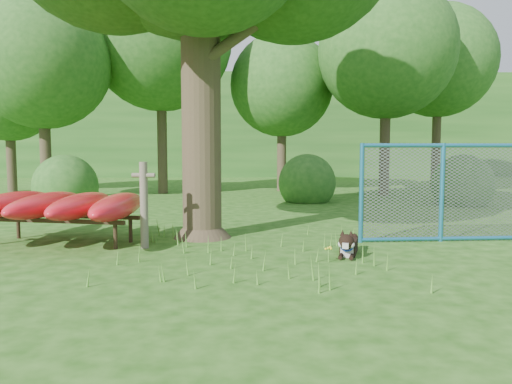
{
  "coord_description": "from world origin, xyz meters",
  "views": [
    {
      "loc": [
        0.01,
        -6.58,
        1.69
      ],
      "look_at": [
        0.2,
        1.2,
        1.0
      ],
      "focal_mm": 35.0,
      "sensor_mm": 36.0,
      "label": 1
    }
  ],
  "objects": [
    {
      "name": "ground",
      "position": [
        0.0,
        0.0,
        0.0
      ],
      "size": [
        80.0,
        80.0,
        0.0
      ],
      "primitive_type": "plane",
      "color": "#1C4C0F",
      "rests_on": "ground"
    },
    {
      "name": "wooden_post",
      "position": [
        -1.67,
        1.79,
        0.77
      ],
      "size": [
        0.4,
        0.15,
        1.46
      ],
      "rotation": [
        0.0,
        0.0,
        -0.12
      ],
      "color": "brown",
      "rests_on": "ground"
    },
    {
      "name": "kayak_rack",
      "position": [
        -3.18,
        2.23,
        0.68
      ],
      "size": [
        2.82,
        3.02,
        0.89
      ],
      "rotation": [
        0.0,
        0.0,
        -0.2
      ],
      "color": "black",
      "rests_on": "ground"
    },
    {
      "name": "husky_dog",
      "position": [
        1.65,
        1.1,
        0.16
      ],
      "size": [
        0.49,
        0.98,
        0.46
      ],
      "rotation": [
        0.0,
        0.0,
        -0.3
      ],
      "color": "black",
      "rests_on": "ground"
    },
    {
      "name": "fence_section",
      "position": [
        3.57,
        2.26,
        0.89
      ],
      "size": [
        3.04,
        0.23,
        2.96
      ],
      "rotation": [
        0.0,
        0.0,
        0.05
      ],
      "color": "teal",
      "rests_on": "ground"
    },
    {
      "name": "wildflower_clump",
      "position": [
        1.26,
        0.66,
        0.19
      ],
      "size": [
        0.11,
        0.1,
        0.24
      ],
      "rotation": [
        0.0,
        0.0,
        0.41
      ],
      "color": "#559430",
      "rests_on": "ground"
    },
    {
      "name": "bg_tree_a",
      "position": [
        -6.5,
        10.0,
        4.48
      ],
      "size": [
        4.4,
        4.4,
        6.7
      ],
      "color": "#382D1E",
      "rests_on": "ground"
    },
    {
      "name": "bg_tree_b",
      "position": [
        -3.0,
        12.0,
        5.61
      ],
      "size": [
        5.2,
        5.2,
        8.22
      ],
      "color": "#382D1E",
      "rests_on": "ground"
    },
    {
      "name": "bg_tree_c",
      "position": [
        1.5,
        13.0,
        4.11
      ],
      "size": [
        4.0,
        4.0,
        6.12
      ],
      "color": "#382D1E",
      "rests_on": "ground"
    },
    {
      "name": "bg_tree_d",
      "position": [
        5.0,
        11.0,
        5.08
      ],
      "size": [
        4.8,
        4.8,
        7.5
      ],
      "color": "#382D1E",
      "rests_on": "ground"
    },
    {
      "name": "bg_tree_e",
      "position": [
        8.0,
        14.0,
        5.23
      ],
      "size": [
        4.6,
        4.6,
        7.55
      ],
      "color": "#382D1E",
      "rests_on": "ground"
    },
    {
      "name": "bg_tree_f",
      "position": [
        -9.0,
        13.0,
        3.73
      ],
      "size": [
        3.6,
        3.6,
        5.55
      ],
      "color": "#382D1E",
      "rests_on": "ground"
    },
    {
      "name": "shrub_left",
      "position": [
        -5.0,
        7.5,
        0.0
      ],
      "size": [
        1.8,
        1.8,
        1.8
      ],
      "primitive_type": "sphere",
      "color": "#24581C",
      "rests_on": "ground"
    },
    {
      "name": "shrub_right",
      "position": [
        6.5,
        8.0,
        0.0
      ],
      "size": [
        1.8,
        1.8,
        1.8
      ],
      "primitive_type": "sphere",
      "color": "#24581C",
      "rests_on": "ground"
    },
    {
      "name": "shrub_mid",
      "position": [
        2.0,
        9.0,
        0.0
      ],
      "size": [
        1.8,
        1.8,
        1.8
      ],
      "primitive_type": "sphere",
      "color": "#24581C",
      "rests_on": "ground"
    },
    {
      "name": "wooded_hillside",
      "position": [
        0.0,
        28.0,
        3.0
      ],
      "size": [
        80.0,
        12.0,
        6.0
      ],
      "primitive_type": "cube",
      "color": "#24581C",
      "rests_on": "ground"
    }
  ]
}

